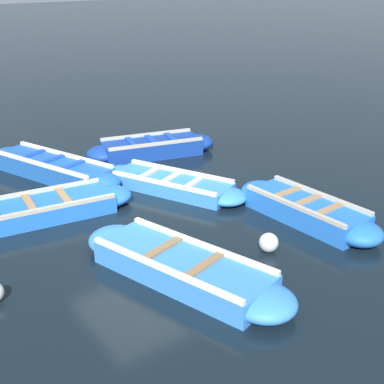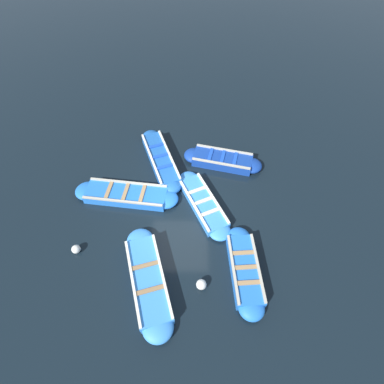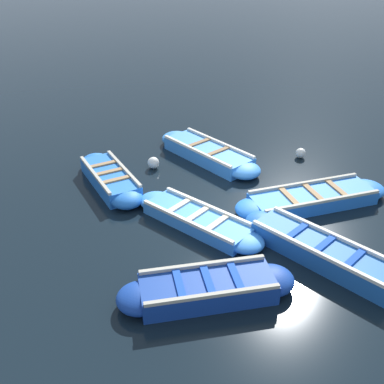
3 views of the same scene
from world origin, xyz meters
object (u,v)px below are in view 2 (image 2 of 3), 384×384
object	(u,v)px
buoy_orange_near	(201,285)
boat_near_quay	(203,203)
boat_stern_in	(148,280)
boat_outer_right	(245,270)
boat_outer_left	(161,159)
boat_inner_gap	(222,160)
buoy_yellow_far	(76,249)
boat_alongside	(126,195)

from	to	relation	value
buoy_orange_near	boat_near_quay	bearing A→B (deg)	-1.69
boat_stern_in	boat_outer_right	size ratio (longest dim) A/B	1.22
boat_outer_left	boat_inner_gap	world-z (taller)	boat_outer_left
boat_outer_right	buoy_yellow_far	world-z (taller)	boat_outer_right
boat_outer_left	buoy_yellow_far	bearing A→B (deg)	148.68
buoy_orange_near	buoy_yellow_far	world-z (taller)	buoy_orange_near
boat_stern_in	boat_outer_left	bearing A→B (deg)	0.09
buoy_orange_near	boat_outer_right	bearing A→B (deg)	-71.01
boat_outer_left	boat_outer_right	world-z (taller)	boat_outer_left
boat_alongside	buoy_orange_near	distance (m)	4.52
boat_outer_right	buoy_orange_near	distance (m)	1.47
buoy_yellow_far	boat_inner_gap	bearing A→B (deg)	-51.04
boat_outer_left	boat_outer_right	bearing A→B (deg)	-147.88
boat_outer_right	boat_near_quay	bearing A→B (deg)	26.02
boat_outer_left	boat_inner_gap	xyz separation A→B (m)	(-0.02, -2.61, -0.00)
boat_near_quay	boat_outer_right	bearing A→B (deg)	-153.98
boat_outer_left	boat_near_quay	xyz separation A→B (m)	(-2.22, -1.77, -0.06)
boat_outer_left	boat_near_quay	bearing A→B (deg)	-141.52
boat_stern_in	boat_inner_gap	bearing A→B (deg)	-26.43
boat_outer_right	boat_near_quay	size ratio (longest dim) A/B	0.93
boat_outer_right	buoy_orange_near	xyz separation A→B (m)	(-0.48, 1.39, -0.04)
boat_near_quay	buoy_yellow_far	bearing A→B (deg)	114.43
boat_alongside	buoy_yellow_far	world-z (taller)	boat_alongside
boat_near_quay	buoy_yellow_far	size ratio (longest dim) A/B	11.58
boat_outer_left	boat_inner_gap	bearing A→B (deg)	-90.39
boat_stern_in	boat_alongside	world-z (taller)	boat_stern_in
boat_inner_gap	buoy_yellow_far	bearing A→B (deg)	128.96
boat_alongside	boat_near_quay	world-z (taller)	boat_alongside
boat_alongside	boat_outer_left	bearing A→B (deg)	-32.40
boat_near_quay	boat_inner_gap	bearing A→B (deg)	-20.81
boat_stern_in	buoy_orange_near	world-z (taller)	boat_stern_in
boat_alongside	boat_near_quay	xyz separation A→B (m)	(-0.36, -2.95, -0.02)
boat_stern_in	boat_alongside	xyz separation A→B (m)	(3.38, 1.19, -0.02)
boat_near_quay	buoy_orange_near	size ratio (longest dim) A/B	10.47
boat_inner_gap	buoy_yellow_far	xyz separation A→B (m)	(-4.16, 5.15, -0.05)
boat_alongside	boat_outer_right	bearing A→B (deg)	-125.39
boat_outer_left	buoy_orange_near	distance (m)	5.62
boat_alongside	boat_inner_gap	world-z (taller)	boat_inner_gap
boat_alongside	buoy_orange_near	world-z (taller)	boat_alongside
boat_inner_gap	buoy_yellow_far	world-z (taller)	boat_inner_gap
boat_outer_left	buoy_orange_near	size ratio (longest dim) A/B	11.68
boat_stern_in	buoy_orange_near	xyz separation A→B (m)	(-0.12, -1.67, -0.03)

